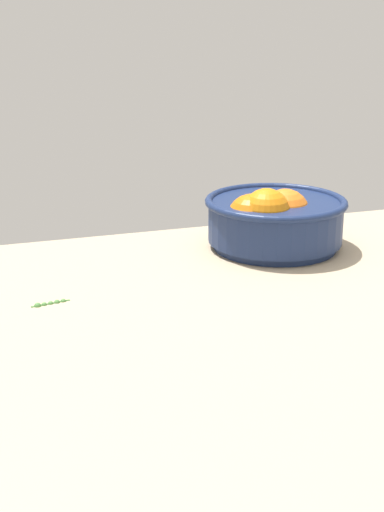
{
  "coord_description": "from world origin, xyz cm",
  "views": [
    {
      "loc": [
        -22.93,
        -76.85,
        37.1
      ],
      "look_at": [
        3.33,
        2.67,
        8.97
      ],
      "focal_mm": 51.7,
      "sensor_mm": 36.0,
      "label": 1
    }
  ],
  "objects": [
    {
      "name": "ground_plane",
      "position": [
        0.0,
        0.0,
        -1.5
      ],
      "size": [
        142.55,
        86.52,
        3.0
      ],
      "primitive_type": "cube",
      "color": "tan"
    },
    {
      "name": "fruit_bowl",
      "position": [
        25.52,
        28.09,
        4.94
      ],
      "size": [
        22.94,
        22.94,
        10.69
      ],
      "color": "navy",
      "rests_on": "ground_plane"
    },
    {
      "name": "herb_sprig_1",
      "position": [
        -12.61,
        14.94,
        0.28
      ],
      "size": [
        5.25,
        1.48,
        0.97
      ],
      "color": "#49813E",
      "rests_on": "ground_plane"
    }
  ]
}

